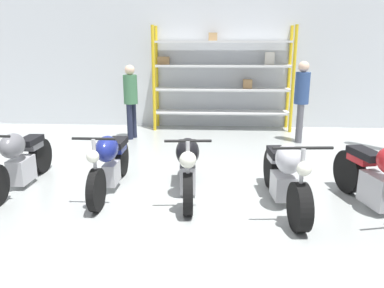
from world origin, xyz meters
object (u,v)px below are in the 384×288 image
object	(u,v)px
person_near_rack	(131,96)
motorcycle_black	(188,165)
motorcycle_blue	(110,161)
motorcycle_silver	(285,175)
motorcycle_red	(382,181)
person_browsing	(302,95)
shelving_rack	(223,76)
motorcycle_grey	(18,160)

from	to	relation	value
person_near_rack	motorcycle_black	bearing A→B (deg)	133.03
motorcycle_blue	motorcycle_silver	distance (m)	2.55
motorcycle_red	person_browsing	distance (m)	3.79
motorcycle_blue	motorcycle_red	world-z (taller)	motorcycle_red
motorcycle_black	person_near_rack	xyz separation A→B (m)	(-1.54, 3.33, 0.57)
shelving_rack	motorcycle_grey	xyz separation A→B (m)	(-3.21, -4.39, -0.93)
shelving_rack	motorcycle_blue	bearing A→B (deg)	-111.67
motorcycle_black	motorcycle_blue	bearing A→B (deg)	-97.06
person_browsing	person_near_rack	bearing A→B (deg)	4.90
motorcycle_silver	person_near_rack	size ratio (longest dim) A/B	1.18
shelving_rack	motorcycle_grey	world-z (taller)	shelving_rack
motorcycle_blue	motorcycle_silver	size ratio (longest dim) A/B	0.99
motorcycle_blue	motorcycle_black	xyz separation A→B (m)	(1.17, -0.06, -0.04)
motorcycle_grey	motorcycle_red	world-z (taller)	motorcycle_red
motorcycle_red	motorcycle_silver	bearing A→B (deg)	-110.03
motorcycle_blue	motorcycle_red	xyz separation A→B (m)	(3.74, -0.55, -0.03)
shelving_rack	person_near_rack	xyz separation A→B (m)	(-2.14, -1.17, -0.36)
motorcycle_black	person_near_rack	distance (m)	3.71
motorcycle_black	motorcycle_red	xyz separation A→B (m)	(2.57, -0.50, 0.00)
motorcycle_silver	motorcycle_red	world-z (taller)	motorcycle_red
motorcycle_grey	motorcycle_silver	bearing A→B (deg)	83.74
shelving_rack	motorcycle_red	xyz separation A→B (m)	(1.98, -5.00, -0.92)
person_browsing	person_near_rack	distance (m)	3.87
motorcycle_grey	person_near_rack	world-z (taller)	person_near_rack
motorcycle_red	person_near_rack	bearing A→B (deg)	-145.79
person_browsing	motorcycle_grey	bearing A→B (deg)	38.60
motorcycle_silver	motorcycle_red	size ratio (longest dim) A/B	0.97
shelving_rack	person_browsing	xyz separation A→B (m)	(1.73, -1.27, -0.29)
motorcycle_blue	motorcycle_silver	xyz separation A→B (m)	(2.52, -0.40, -0.04)
motorcycle_grey	motorcycle_red	size ratio (longest dim) A/B	0.97
motorcycle_grey	person_browsing	world-z (taller)	person_browsing
motorcycle_red	person_near_rack	world-z (taller)	person_near_rack
motorcycle_silver	person_near_rack	bearing A→B (deg)	-146.13
motorcycle_grey	motorcycle_blue	size ratio (longest dim) A/B	1.01
motorcycle_black	person_browsing	bearing A→B (deg)	139.94
motorcycle_silver	person_browsing	world-z (taller)	person_browsing
shelving_rack	motorcycle_black	world-z (taller)	shelving_rack
motorcycle_grey	person_browsing	bearing A→B (deg)	122.61
motorcycle_grey	motorcycle_blue	xyz separation A→B (m)	(1.44, -0.06, 0.04)
shelving_rack	motorcycle_silver	bearing A→B (deg)	-81.15
person_browsing	motorcycle_red	bearing A→B (deg)	100.14
motorcycle_black	motorcycle_red	size ratio (longest dim) A/B	0.95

